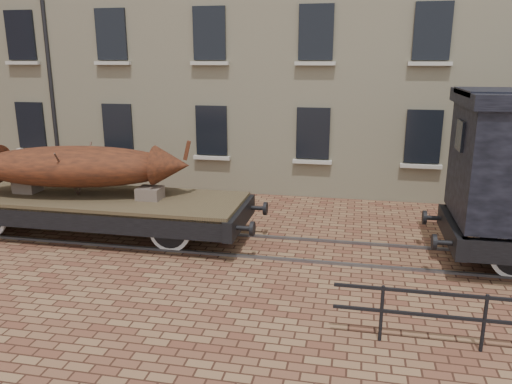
# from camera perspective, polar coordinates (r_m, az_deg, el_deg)

# --- Properties ---
(ground) EXTENTS (90.00, 90.00, 0.00)m
(ground) POSITION_cam_1_polar(r_m,az_deg,el_deg) (12.68, -0.38, -6.27)
(ground) COLOR brown
(rail_track) EXTENTS (30.00, 1.52, 0.06)m
(rail_track) POSITION_cam_1_polar(r_m,az_deg,el_deg) (12.67, -0.38, -6.14)
(rail_track) COLOR #59595E
(rail_track) RESTS_ON ground
(flatcar_wagon) EXTENTS (9.34, 2.53, 1.41)m
(flatcar_wagon) POSITION_cam_1_polar(r_m,az_deg,el_deg) (13.97, -18.58, -1.24)
(flatcar_wagon) COLOR #4A4029
(flatcar_wagon) RESTS_ON ground
(iron_boat) EXTENTS (6.06, 2.55, 1.48)m
(iron_boat) POSITION_cam_1_polar(r_m,az_deg,el_deg) (13.88, -19.90, 2.79)
(iron_boat) COLOR #642A14
(iron_boat) RESTS_ON flatcar_wagon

